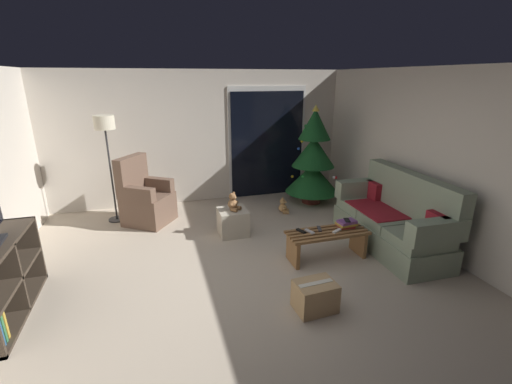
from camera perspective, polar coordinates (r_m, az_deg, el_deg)
name	(u,v)px	position (r m, az deg, el deg)	size (l,w,h in m)	color
ground_plane	(242,277)	(4.43, -2.40, -13.76)	(7.00, 7.00, 0.00)	#B2A38E
wall_back	(201,137)	(6.85, -9.06, 8.83)	(5.72, 0.12, 2.50)	beige
wall_right	(445,163)	(5.36, 28.58, 4.21)	(0.12, 6.00, 2.50)	beige
patio_door_frame	(267,142)	(7.11, 1.84, 8.16)	(1.60, 0.02, 2.20)	silver
patio_door_glass	(267,145)	(7.10, 1.88, 7.74)	(1.50, 0.02, 2.10)	black
couch	(394,220)	(5.38, 21.69, -4.33)	(0.84, 1.96, 1.08)	gray
coffee_table	(327,240)	(4.81, 11.57, -7.80)	(1.10, 0.40, 0.40)	olive
remote_silver	(310,231)	(4.69, 8.79, -6.42)	(0.04, 0.16, 0.02)	#ADADB2
remote_black	(301,231)	(4.69, 7.40, -6.36)	(0.04, 0.16, 0.02)	black
remote_white	(337,231)	(4.77, 13.14, -6.24)	(0.04, 0.16, 0.02)	silver
remote_graphite	(319,229)	(4.79, 10.36, -5.97)	(0.04, 0.16, 0.02)	#333338
book_stack	(346,224)	(4.93, 14.61, -5.05)	(0.26, 0.21, 0.10)	#A32D28
cell_phone	(347,220)	(4.90, 14.73, -4.49)	(0.07, 0.14, 0.01)	black
christmas_tree	(313,161)	(6.73, 9.36, 5.09)	(1.02, 1.02, 1.89)	#4C1E19
armchair	(145,200)	(6.11, -17.71, -1.20)	(0.95, 0.95, 1.13)	brown
floor_lamp	(106,133)	(6.13, -23.47, 8.88)	(0.32, 0.32, 1.78)	#2D2D30
ottoman	(233,222)	(5.46, -3.80, -4.92)	(0.44, 0.44, 0.40)	#B2A893
teddy_bear_chestnut	(233,203)	(5.34, -3.78, -1.77)	(0.21, 0.22, 0.29)	brown
teddy_bear_honey_by_tree	(283,207)	(6.32, 4.49, -2.41)	(0.21, 0.21, 0.29)	tan
cardboard_box_taped_mid_floor	(315,296)	(3.87, 9.68, -16.51)	(0.44, 0.34, 0.32)	tan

